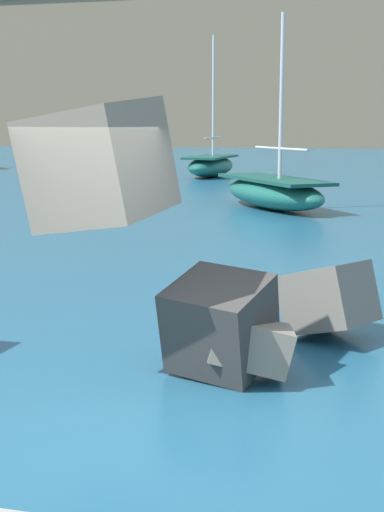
% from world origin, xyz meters
% --- Properties ---
extents(ground_plane, '(400.00, 400.00, 0.00)m').
position_xyz_m(ground_plane, '(0.00, 0.00, 0.00)').
color(ground_plane, '#235B7A').
extents(boat_near_right, '(2.19, 4.96, 6.82)m').
position_xyz_m(boat_near_right, '(-5.40, 29.00, 0.57)').
color(boat_near_right, '#1E6656').
rests_on(boat_near_right, ground).
extents(boat_far_right, '(4.41, 5.25, 5.71)m').
position_xyz_m(boat_far_right, '(-0.71, 16.13, 0.53)').
color(boat_far_right, '#1E6656').
rests_on(boat_far_right, ground).
extents(headland_bluff, '(89.71, 35.29, 18.64)m').
position_xyz_m(headland_bluff, '(-13.66, 92.52, 9.34)').
color(headland_bluff, '#847056').
rests_on(headland_bluff, ground).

